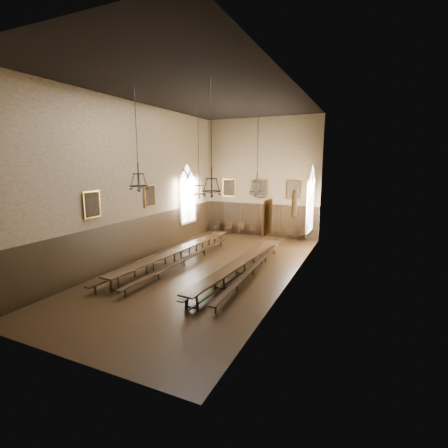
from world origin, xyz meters
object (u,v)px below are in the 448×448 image
Objects in this scene: bench_left_inner at (184,261)px; chair_0 at (216,229)px; chair_3 at (252,233)px; table_right at (241,268)px; chair_6 at (290,236)px; bench_left_outer at (165,259)px; chandelier_front_right at (212,183)px; chandelier_back_right at (257,186)px; bench_right_inner at (231,266)px; chandelier_front_left at (139,180)px; table_left at (178,256)px; bench_right_outer at (253,270)px; chair_5 at (278,235)px; chair_2 at (241,231)px; chair_7 at (302,237)px; chandelier_back_left at (199,188)px; chair_4 at (265,233)px; chair_1 at (228,230)px.

bench_left_inner is 11.00× the size of chair_0.
chair_3 is at bearing 7.55° from chair_0.
chair_6 is at bearing 86.62° from table_right.
chandelier_front_right reaches higher than bench_left_outer.
chandelier_back_right is (5.30, -5.49, 4.06)m from chair_0.
bench_left_inner is at bearing -174.29° from bench_right_inner.
bench_left_inner is at bearing 4.11° from bench_left_outer.
table_left is at bearing 86.23° from chandelier_front_left.
chandelier_back_right is at bearing 36.46° from bench_left_outer.
chandelier_front_left is at bearing 175.83° from chandelier_front_right.
bench_right_outer is 10.88× the size of chair_5.
chandelier_back_right is (2.27, -5.61, 4.07)m from chair_3.
chair_7 is (4.83, -0.05, 0.01)m from chair_2.
table_right is at bearing -6.58° from table_left.
chair_2 reaches higher than bench_left_outer.
chair_2 is 7.21m from chandelier_back_left.
chandelier_front_right is (3.98, -0.29, -0.05)m from chandelier_front_left.
chair_2 is 1.97m from chair_4.
chair_5 is at bearing 91.33° from chandelier_back_right.
bench_left_inner is 9.88× the size of chair_7.
chair_7 is (1.79, -0.02, 0.03)m from chair_5.
chair_3 is (-3.12, 8.48, -0.03)m from bench_right_outer.
bench_left_outer is 11.46× the size of chair_0.
chandelier_back_right reaches higher than table_right.
chair_2 is at bearing 86.01° from chandelier_front_left.
chandelier_front_left is at bearing -81.31° from bench_left_outer.
chair_3 is at bearing -162.67° from chair_7.
bench_right_outer is (5.17, 0.32, -0.02)m from bench_left_outer.
chandelier_front_left is (-3.57, -2.80, 4.59)m from bench_right_inner.
chair_5 is (3.04, -0.03, -0.02)m from chair_2.
chair_0 is 0.98× the size of chair_1.
chandelier_front_left is (-3.82, -11.17, 4.61)m from chair_5.
table_left is at bearing -74.07° from chair_0.
chair_4 is (3.03, 0.06, 0.02)m from chair_1.
bench_right_outer is 5.54m from chandelier_front_right.
bench_left_outer reaches higher than bench_right_outer.
chair_1 is 5.05m from chair_6.
chair_2 is 3.99m from chair_6.
chair_0 is 5.17m from chair_5.
chair_7 is at bearing 5.58° from chair_0.
chair_5 is at bearing 1.04° from chair_3.
chair_0 is at bearing 104.26° from bench_left_inner.
chair_0 is 0.20× the size of chandelier_front_left.
table_right is 1.94× the size of chandelier_back_right.
chair_6 is (4.58, 8.26, -0.13)m from table_left.
chandelier_front_left is at bearing -108.53° from chair_2.
chair_7 is (3.93, -0.08, 0.05)m from chair_3.
bench_left_outer is 1.02× the size of bench_right_inner.
chair_0 is 1.00× the size of chair_5.
chandelier_front_right reaches higher than chair_7.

